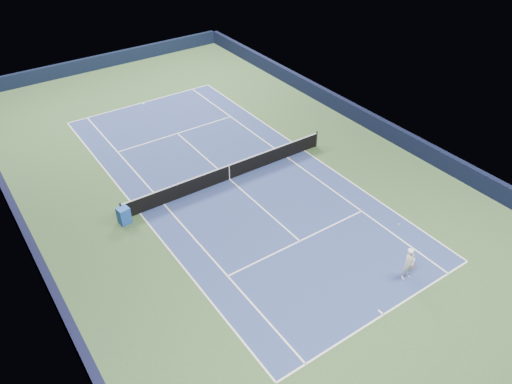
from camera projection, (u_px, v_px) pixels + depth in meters
ground at (229, 179)px, 28.35m from camera, size 40.00×40.00×0.00m
wall_far at (102, 62)px, 41.20m from camera, size 22.00×0.35×1.10m
wall_right at (368, 120)px, 32.99m from camera, size 0.35×40.00×1.10m
wall_left at (31, 245)px, 23.06m from camera, size 0.35×40.00×1.10m
court_surface at (229, 179)px, 28.35m from camera, size 10.97×23.77×0.01m
baseline_far at (143, 103)px, 36.24m from camera, size 10.97×0.08×0.00m
baseline_near at (384, 315)px, 20.44m from camera, size 10.97×0.08×0.00m
sideline_doubles_right at (304, 151)px, 30.86m from camera, size 0.08×23.77×0.00m
sideline_doubles_left at (140, 213)px, 25.83m from camera, size 0.08×23.77×0.00m
sideline_singles_right at (287, 157)px, 30.23m from camera, size 0.08×23.77×0.00m
sideline_singles_left at (164, 204)px, 26.46m from camera, size 0.08×23.77×0.00m
service_line_far at (177, 133)px, 32.60m from camera, size 8.23×0.08×0.00m
service_line_near at (300, 241)px, 24.09m from camera, size 8.23×0.08×0.00m
center_service_line at (229, 179)px, 28.34m from camera, size 0.08×12.80×0.00m
center_mark_far at (143, 103)px, 36.14m from camera, size 0.08×0.30×0.00m
center_mark_near at (381, 312)px, 20.54m from camera, size 0.08×0.30×0.00m
tennis_net at (229, 172)px, 28.05m from camera, size 12.90×0.10×1.07m
sponsor_cube at (124, 215)px, 24.96m from camera, size 0.62×0.58×0.92m
tennis_player at (409, 264)px, 21.68m from camera, size 0.78×1.26×2.35m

